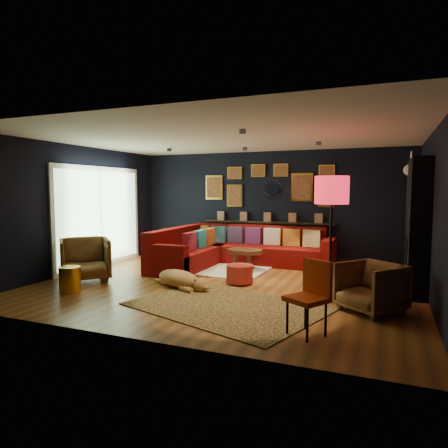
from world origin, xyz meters
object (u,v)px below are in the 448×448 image
at_px(coffee_table, 245,253).
at_px(dog, 179,275).
at_px(armchair_left, 85,257).
at_px(armchair_right, 371,285).
at_px(sectional, 230,251).
at_px(floor_lamp, 332,195).
at_px(gold_stool, 70,280).
at_px(orange_chair, 311,291).
at_px(pouf, 240,274).

xyz_separation_m(coffee_table, dog, (-0.57, -1.85, -0.14)).
xyz_separation_m(armchair_left, armchair_right, (5.00, -0.01, -0.06)).
distance_m(sectional, floor_lamp, 3.36).
distance_m(coffee_table, armchair_left, 3.18).
bearing_deg(gold_stool, armchair_right, 9.26).
bearing_deg(orange_chair, dog, -177.17).
distance_m(sectional, coffee_table, 0.65).
height_order(armchair_left, floor_lamp, floor_lamp).
xyz_separation_m(gold_stool, orange_chair, (4.03, -0.42, 0.30)).
bearing_deg(sectional, dog, -91.89).
bearing_deg(armchair_left, armchair_right, -45.10).
height_order(sectional, coffee_table, sectional).
bearing_deg(dog, coffee_table, 93.25).
distance_m(armchair_right, orange_chair, 1.34).
bearing_deg(sectional, pouf, -63.15).
height_order(floor_lamp, dog, floor_lamp).
height_order(armchair_left, gold_stool, armchair_left).
height_order(pouf, orange_chair, orange_chair).
bearing_deg(pouf, dog, -143.46).
relative_size(armchair_left, gold_stool, 2.05).
distance_m(coffee_table, orange_chair, 3.78).
bearing_deg(gold_stool, armchair_left, 114.60).
relative_size(coffee_table, floor_lamp, 0.47).
bearing_deg(dog, pouf, 56.93).
relative_size(sectional, armchair_right, 4.46).
relative_size(coffee_table, armchair_right, 1.18).
xyz_separation_m(armchair_left, gold_stool, (0.35, -0.76, -0.23)).
relative_size(armchair_left, orange_chair, 1.01).
xyz_separation_m(armchair_right, orange_chair, (-0.62, -1.18, 0.14)).
height_order(sectional, armchair_left, armchair_left).
bearing_deg(coffee_table, orange_chair, -58.92).
height_order(coffee_table, pouf, coffee_table).
bearing_deg(armchair_right, orange_chair, -79.16).
relative_size(pouf, armchair_left, 0.54).
bearing_deg(gold_stool, orange_chair, -5.92).
bearing_deg(armchair_left, gold_stool, -110.43).
height_order(sectional, gold_stool, sectional).
distance_m(coffee_table, gold_stool, 3.50).
bearing_deg(gold_stool, coffee_table, 53.51).
height_order(gold_stool, dog, gold_stool).
distance_m(coffee_table, pouf, 1.25).
distance_m(sectional, orange_chair, 4.40).
bearing_deg(armchair_right, gold_stool, -132.16).
xyz_separation_m(gold_stool, dog, (1.51, 0.96, 0.00)).
xyz_separation_m(pouf, floor_lamp, (1.62, -0.30, 1.43)).
bearing_deg(sectional, gold_stool, -116.14).
bearing_deg(orange_chair, armchair_left, -163.55).
distance_m(sectional, armchair_right, 3.94).
bearing_deg(floor_lamp, armchair_right, -41.86).
distance_m(sectional, pouf, 1.81).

